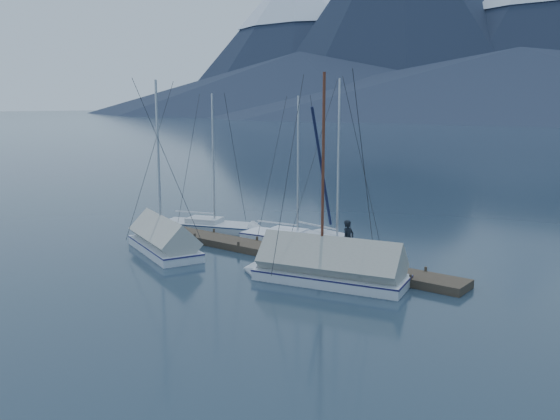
# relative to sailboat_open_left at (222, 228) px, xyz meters

# --- Properties ---
(ground) EXTENTS (1000.00, 1000.00, 0.00)m
(ground) POSITION_rel_sailboat_open_left_xyz_m (6.06, -4.41, -0.15)
(ground) COLOR #152330
(ground) RESTS_ON ground
(dock) EXTENTS (18.00, 1.50, 0.54)m
(dock) POSITION_rel_sailboat_open_left_xyz_m (6.06, -2.41, -0.04)
(dock) COLOR #382D23
(dock) RESTS_ON ground
(mooring_posts) EXTENTS (15.12, 1.52, 0.35)m
(mooring_posts) POSITION_rel_sailboat_open_left_xyz_m (5.56, -2.41, 0.20)
(mooring_posts) COLOR #382D23
(mooring_posts) RESTS_ON ground
(sailboat_open_left) EXTENTS (6.57, 3.70, 8.38)m
(sailboat_open_left) POSITION_rel_sailboat_open_left_xyz_m (0.00, 0.00, 0.00)
(sailboat_open_left) COLOR silver
(sailboat_open_left) RESTS_ON ground
(sailboat_open_mid) EXTENTS (6.39, 2.81, 8.21)m
(sailboat_open_mid) POSITION_rel_sailboat_open_left_xyz_m (5.59, 0.28, -0.00)
(sailboat_open_mid) COLOR white
(sailboat_open_mid) RESTS_ON ground
(sailboat_open_right) EXTENTS (7.08, 3.22, 9.07)m
(sailboat_open_right) POSITION_rel_sailboat_open_left_xyz_m (8.05, 0.09, 0.01)
(sailboat_open_right) COLOR silver
(sailboat_open_right) RESTS_ON ground
(sailboat_covered_near) EXTENTS (7.36, 3.60, 9.19)m
(sailboat_covered_near) POSITION_rel_sailboat_open_left_xyz_m (9.73, -4.60, 0.31)
(sailboat_covered_near) COLOR silver
(sailboat_covered_near) RESTS_ON ground
(sailboat_covered_far) EXTENTS (6.65, 4.18, 8.98)m
(sailboat_covered_far) POSITION_rel_sailboat_open_left_xyz_m (0.80, -5.16, 0.29)
(sailboat_covered_far) COLOR white
(sailboat_covered_far) RESTS_ON ground
(person) EXTENTS (0.50, 0.69, 1.75)m
(person) POSITION_rel_sailboat_open_left_xyz_m (9.55, -2.04, 1.07)
(person) COLOR black
(person) RESTS_ON dock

